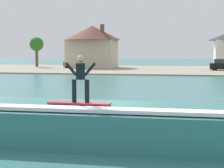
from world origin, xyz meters
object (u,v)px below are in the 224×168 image
Objects in this scene: wave_crest at (89,122)px; car_far_shore at (223,65)px; surfboard at (79,103)px; house_with_chimney at (92,43)px; surfer at (80,76)px; tree_tall_bare at (37,45)px; car_near_shore at (76,63)px.

car_far_shore is (8.12, 48.43, 0.30)m from wave_crest.
house_with_chimney is at bearing 103.91° from surfboard.
surfboard is 0.22× the size of house_with_chimney.
surfer is at bearing -76.03° from house_with_chimney.
tree_tall_bare is (-10.37, 0.26, -0.23)m from house_with_chimney.
surfboard is at bearing -73.16° from car_near_shore.
surfer reaches higher than car_far_shore.
wave_crest is 6.32× the size of surfer.
tree_tall_bare is at bearing 178.56° from house_with_chimney.
surfer reaches higher than surfboard.
surfboard is (-0.22, -0.49, 0.76)m from wave_crest.
tree_tall_bare is (-32.13, 5.53, 3.18)m from car_far_shore.
car_far_shore is at bearing 80.32° from surfboard.
wave_crest is 1.79m from surfer.
house_with_chimney is at bearing 104.25° from wave_crest.
tree_tall_bare reaches higher than wave_crest.
surfboard is at bearing 155.02° from surfer.
tree_tall_bare is at bearing 113.65° from surfer.
car_far_shore is 32.76m from tree_tall_bare.
wave_crest is 59.16m from tree_tall_bare.
surfboard is 59.48m from tree_tall_bare.
tree_tall_bare is at bearing 163.43° from car_near_shore.
surfer is at bearing -106.24° from wave_crest.
surfer is (0.07, -0.03, 0.95)m from surfboard.
house_with_chimney reaches higher than wave_crest.
car_near_shore is (-15.75, 52.05, -0.46)m from surfboard.
house_with_chimney reaches higher than surfboard.
house_with_chimney reaches higher than car_far_shore.
wave_crest is 0.93m from surfboard.
house_with_chimney reaches higher than tree_tall_bare.
tree_tall_bare reaches higher than surfboard.
tree_tall_bare is at bearing 170.24° from car_far_shore.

